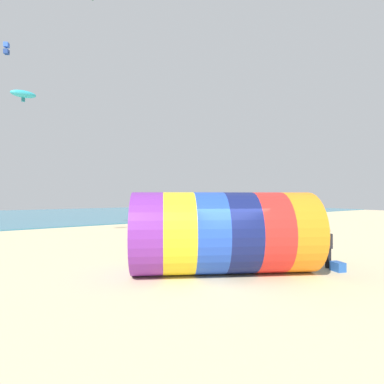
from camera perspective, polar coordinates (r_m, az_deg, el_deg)
ground_plane at (r=11.26m, az=6.27°, el=-15.88°), size 120.00×120.00×0.00m
sea at (r=50.07m, az=-28.01°, el=-3.97°), size 120.00×40.00×0.10m
giant_inflatable_tube at (r=11.62m, az=6.05°, el=-7.67°), size 7.46×6.17×3.08m
kite_handler at (r=13.64m, az=24.49°, el=-9.57°), size 0.38×0.42×1.64m
kite_cyan_parafoil at (r=22.75m, az=-29.47°, el=15.94°), size 1.49×0.64×0.75m
kite_blue_box at (r=28.14m, az=-31.86°, el=22.22°), size 0.44×0.44×0.91m
bystander_near_water at (r=20.96m, az=-0.47°, el=-6.53°), size 0.24×0.37×1.64m
bystander_mid_beach at (r=27.55m, az=6.48°, el=-5.28°), size 0.25×0.38×1.52m
cooler_box at (r=13.31m, az=26.01°, el=-12.65°), size 0.53×0.62×0.36m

